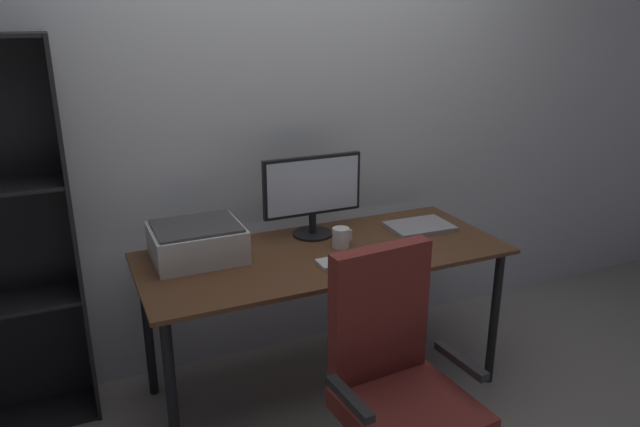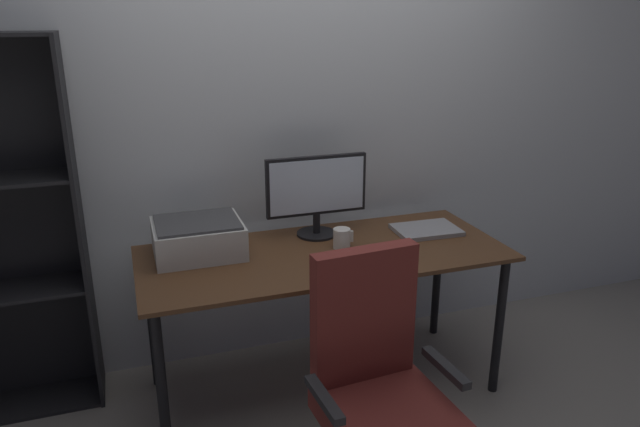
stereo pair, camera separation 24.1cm
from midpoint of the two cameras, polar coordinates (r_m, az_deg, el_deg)
name	(u,v)px [view 2 (the right image)]	position (r m, az deg, el deg)	size (l,w,h in m)	color
ground_plane	(324,386)	(3.13, 2.65, -16.32)	(12.00, 12.00, 0.00)	gray
back_wall	(291,114)	(3.10, -0.60, 9.51)	(6.40, 0.10, 2.60)	silver
desk	(324,267)	(2.80, 2.85, -5.19)	(1.71, 0.72, 0.74)	#56351E
monitor	(317,191)	(2.90, 2.05, 2.18)	(0.51, 0.20, 0.40)	black
keyboard	(346,261)	(2.65, 5.16, -4.65)	(0.29, 0.11, 0.02)	silver
mouse	(388,254)	(2.74, 9.05, -3.91)	(0.06, 0.10, 0.03)	black
coffee_mug	(342,238)	(2.81, 4.58, -2.43)	(0.10, 0.08, 0.10)	white
laptop	(426,230)	(3.08, 12.40, -1.58)	(0.32, 0.23, 0.02)	#99999E
printer	(198,238)	(2.75, -9.21, -2.35)	(0.40, 0.34, 0.16)	silver
office_chair	(379,403)	(2.27, 8.85, -17.61)	(0.54, 0.54, 1.01)	#232326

